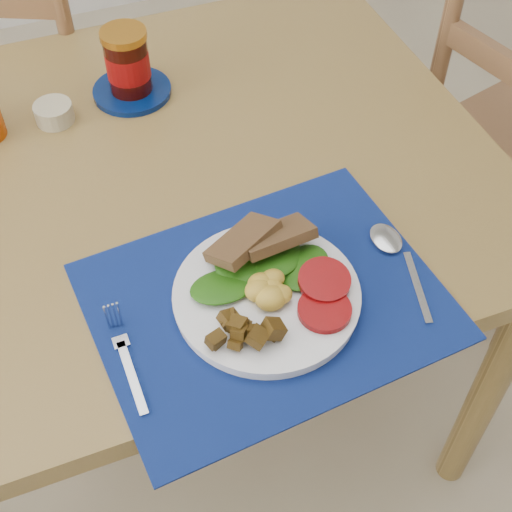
{
  "coord_description": "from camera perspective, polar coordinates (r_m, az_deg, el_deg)",
  "views": [
    {
      "loc": [
        -0.01,
        -0.66,
        1.54
      ],
      "look_at": [
        0.21,
        -0.08,
        0.8
      ],
      "focal_mm": 50.0,
      "sensor_mm": 36.0,
      "label": 1
    }
  ],
  "objects": [
    {
      "name": "jam_on_saucer",
      "position": [
        1.31,
        -10.18,
        14.66
      ],
      "size": [
        0.14,
        0.14,
        0.13
      ],
      "color": "#04184C",
      "rests_on": "table"
    },
    {
      "name": "ground",
      "position": [
        1.68,
        -8.17,
        -18.18
      ],
      "size": [
        4.0,
        4.0,
        0.0
      ],
      "primitive_type": "plane",
      "color": "tan",
      "rests_on": "ground"
    },
    {
      "name": "spoon",
      "position": [
        1.06,
        11.05,
        0.22
      ],
      "size": [
        0.04,
        0.19,
        0.01
      ],
      "rotation": [
        0.0,
        0.0,
        -0.26
      ],
      "color": "#B2B5BA",
      "rests_on": "placemat"
    },
    {
      "name": "ramekin",
      "position": [
        1.3,
        -15.86,
        10.96
      ],
      "size": [
        0.07,
        0.07,
        0.03
      ],
      "primitive_type": "cylinder",
      "color": "tan",
      "rests_on": "table"
    },
    {
      "name": "breakfast_plate",
      "position": [
        0.97,
        0.66,
        -3.15
      ],
      "size": [
        0.25,
        0.25,
        0.06
      ],
      "rotation": [
        0.0,
        0.0,
        0.35
      ],
      "color": "silver",
      "rests_on": "placemat"
    },
    {
      "name": "chair_far",
      "position": [
        1.79,
        -17.89,
        12.69
      ],
      "size": [
        0.5,
        0.49,
        1.03
      ],
      "rotation": [
        0.0,
        0.0,
        2.71
      ],
      "color": "brown",
      "rests_on": "ground"
    },
    {
      "name": "placemat",
      "position": [
        0.99,
        0.84,
        -3.6
      ],
      "size": [
        0.5,
        0.41,
        0.0
      ],
      "primitive_type": "cube",
      "rotation": [
        0.0,
        0.0,
        0.08
      ],
      "color": "black",
      "rests_on": "table"
    },
    {
      "name": "fork",
      "position": [
        0.95,
        -10.45,
        -7.76
      ],
      "size": [
        0.02,
        0.16,
        0.0
      ],
      "rotation": [
        0.0,
        0.0,
        0.01
      ],
      "color": "#B2B5BA",
      "rests_on": "placemat"
    },
    {
      "name": "table",
      "position": [
        1.23,
        -14.1,
        2.29
      ],
      "size": [
        1.4,
        0.9,
        0.75
      ],
      "color": "brown",
      "rests_on": "ground"
    }
  ]
}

